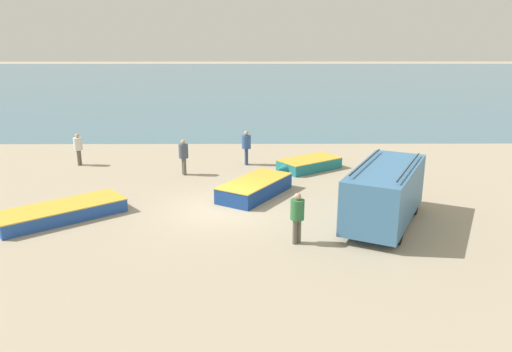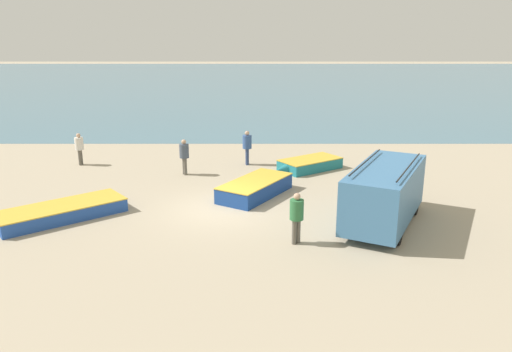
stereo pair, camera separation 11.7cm
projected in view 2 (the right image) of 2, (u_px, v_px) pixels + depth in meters
ground_plane at (221, 210)px, 19.62m from camera, size 200.00×200.00×0.00m
sea_water at (246, 82)px, 69.56m from camera, size 120.00×80.00×0.01m
parked_van at (385, 193)px, 17.86m from camera, size 4.00×5.43×2.30m
fishing_rowboat_0 at (58, 212)px, 18.59m from camera, size 5.01×4.31×0.53m
fishing_rowboat_1 at (257, 187)px, 21.38m from camera, size 3.35×4.41×0.68m
fishing_rowboat_2 at (308, 164)px, 25.26m from camera, size 3.69×3.08×0.56m
fisherman_0 at (247, 145)px, 26.01m from camera, size 0.47×0.47×1.80m
fisherman_1 at (184, 154)px, 24.19m from camera, size 0.46×0.46×1.75m
fisherman_2 at (296, 214)px, 16.25m from camera, size 0.46×0.46×1.75m
fisherman_3 at (79, 146)px, 25.98m from camera, size 0.44×0.44×1.68m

